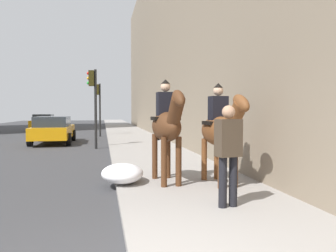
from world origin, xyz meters
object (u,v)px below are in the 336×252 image
mounted_horse_far (221,129)px  car_mid_lane (43,122)px  mounted_horse_near (167,125)px  pedestrian_greeting (228,149)px  car_near_lane (53,129)px  traffic_light_near_curb (93,96)px  traffic_light_far_curb (98,101)px

mounted_horse_far → car_mid_lane: bearing=-167.5°
mounted_horse_near → car_mid_lane: bearing=-168.2°
pedestrian_greeting → car_near_lane: (13.17, 4.63, -0.34)m
traffic_light_near_curb → mounted_horse_far: bearing=-161.1°
car_mid_lane → traffic_light_far_curb: 10.09m
traffic_light_near_curb → car_near_lane: bearing=36.2°
car_mid_lane → pedestrian_greeting: bearing=14.5°
mounted_horse_far → traffic_light_near_curb: 9.09m
mounted_horse_near → traffic_light_near_curb: traffic_light_near_curb is taller
mounted_horse_near → car_mid_lane: mounted_horse_near is taller
pedestrian_greeting → traffic_light_near_curb: size_ratio=0.47×
car_mid_lane → traffic_light_near_curb: bearing=15.8°
mounted_horse_far → traffic_light_far_curb: 16.21m
mounted_horse_far → traffic_light_far_curb: bearing=-175.2°
pedestrian_greeting → car_mid_lane: pedestrian_greeting is taller
traffic_light_near_curb → traffic_light_far_curb: traffic_light_near_curb is taller
car_near_lane → mounted_horse_far: bearing=-156.2°
mounted_horse_near → pedestrian_greeting: 2.15m
car_near_lane → traffic_light_far_curb: traffic_light_far_curb is taller
pedestrian_greeting → car_mid_lane: 27.22m
pedestrian_greeting → traffic_light_far_curb: size_ratio=0.48×
mounted_horse_far → pedestrian_greeting: bearing=-21.1°
pedestrian_greeting → car_near_lane: bearing=9.6°
mounted_horse_far → car_mid_lane: size_ratio=0.50×
traffic_light_far_curb → car_mid_lane: bearing=30.1°
mounted_horse_near → car_near_lane: 11.86m
traffic_light_far_curb → car_near_lane: bearing=152.4°
car_near_lane → car_mid_lane: bearing=11.5°
traffic_light_far_curb → mounted_horse_near: bearing=-173.9°
mounted_horse_near → car_mid_lane: (24.19, 6.67, -0.66)m
mounted_horse_near → car_mid_lane: 25.10m
pedestrian_greeting → mounted_horse_near: bearing=8.0°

